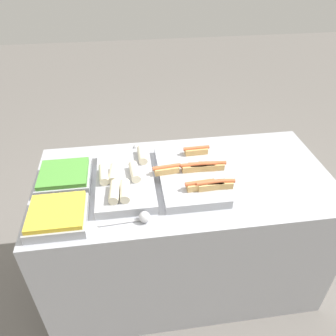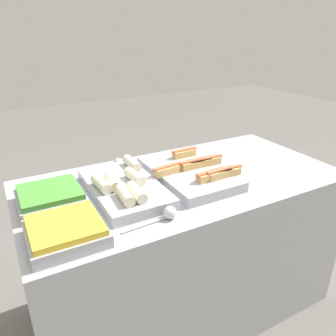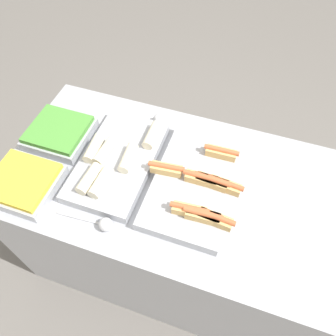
% 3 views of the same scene
% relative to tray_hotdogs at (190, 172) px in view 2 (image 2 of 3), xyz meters
% --- Properties ---
extents(ground_plane, '(12.00, 12.00, 0.00)m').
position_rel_tray_hotdogs_xyz_m(ground_plane, '(-0.03, 0.01, -0.90)').
color(ground_plane, slate).
extents(counter, '(1.66, 0.82, 0.86)m').
position_rel_tray_hotdogs_xyz_m(counter, '(-0.03, 0.01, -0.47)').
color(counter, '#A8AAB2').
rests_on(counter, ground_plane).
extents(tray_hotdogs, '(0.41, 0.55, 0.10)m').
position_rel_tray_hotdogs_xyz_m(tray_hotdogs, '(0.00, 0.00, 0.00)').
color(tray_hotdogs, '#A8AAB2').
rests_on(tray_hotdogs, counter).
extents(tray_wraps, '(0.31, 0.53, 0.10)m').
position_rel_tray_hotdogs_xyz_m(tray_wraps, '(-0.37, 0.00, 0.00)').
color(tray_wraps, '#A8AAB2').
rests_on(tray_wraps, counter).
extents(tray_side_front, '(0.28, 0.26, 0.07)m').
position_rel_tray_hotdogs_xyz_m(tray_side_front, '(-0.69, -0.23, 0.00)').
color(tray_side_front, '#A8AAB2').
rests_on(tray_side_front, counter).
extents(tray_side_back, '(0.28, 0.26, 0.07)m').
position_rel_tray_hotdogs_xyz_m(tray_side_back, '(-0.69, 0.06, 0.00)').
color(tray_side_back, '#A8AAB2').
rests_on(tray_side_back, counter).
extents(serving_spoon_near, '(0.25, 0.06, 0.06)m').
position_rel_tray_hotdogs_xyz_m(serving_spoon_near, '(-0.30, -0.29, -0.01)').
color(serving_spoon_near, silver).
rests_on(serving_spoon_near, counter).
extents(serving_spoon_far, '(0.25, 0.06, 0.06)m').
position_rel_tray_hotdogs_xyz_m(serving_spoon_far, '(-0.29, 0.31, -0.01)').
color(serving_spoon_far, silver).
rests_on(serving_spoon_far, counter).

